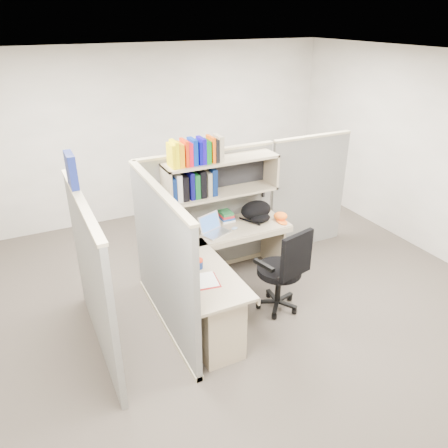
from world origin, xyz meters
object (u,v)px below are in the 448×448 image
laptop (216,225)px  snack_canister (198,264)px  backpack (258,212)px  task_chair (282,282)px  desk (219,295)px

laptop → snack_canister: (-0.49, -0.62, -0.06)m
backpack → task_chair: (-0.19, -0.88, -0.48)m
laptop → task_chair: (0.45, -0.77, -0.47)m
backpack → task_chair: 1.02m
desk → laptop: bearing=66.9°
desk → task_chair: task_chair is taller
desk → snack_canister: 0.41m
laptop → backpack: (0.63, 0.10, 0.00)m
desk → task_chair: (0.77, -0.01, -0.07)m
laptop → backpack: 0.64m
backpack → snack_canister: backpack is taller
laptop → backpack: backpack is taller
backpack → laptop: bearing=-178.1°
backpack → snack_canister: 1.34m
desk → backpack: size_ratio=4.34×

